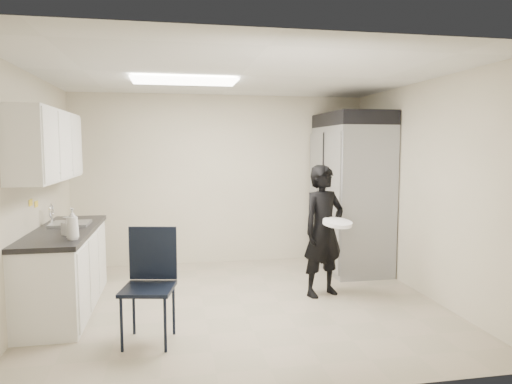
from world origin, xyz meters
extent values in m
plane|color=tan|center=(0.00, 0.00, 0.00)|extent=(4.50, 4.50, 0.00)
plane|color=silver|center=(0.00, 0.00, 2.60)|extent=(4.50, 4.50, 0.00)
plane|color=beige|center=(0.00, 2.00, 1.30)|extent=(4.50, 0.00, 4.50)
plane|color=beige|center=(-2.25, 0.00, 1.30)|extent=(0.00, 4.00, 4.00)
plane|color=beige|center=(2.25, 0.00, 1.30)|extent=(0.00, 4.00, 4.00)
cube|color=white|center=(-0.60, 0.40, 2.57)|extent=(1.20, 0.60, 0.02)
cube|color=silver|center=(-1.95, 0.20, 0.43)|extent=(0.60, 1.90, 0.86)
cube|color=black|center=(-1.95, 0.20, 0.89)|extent=(0.64, 1.95, 0.05)
cube|color=gray|center=(-1.93, 0.45, 0.87)|extent=(0.42, 0.40, 0.14)
cylinder|color=silver|center=(-2.13, 0.45, 1.02)|extent=(0.02, 0.02, 0.24)
cube|color=silver|center=(-2.08, 0.20, 1.83)|extent=(0.35, 1.80, 0.75)
cube|color=black|center=(-2.14, 1.35, 1.62)|extent=(0.22, 0.30, 0.35)
cube|color=yellow|center=(-2.24, 0.10, 1.22)|extent=(0.00, 0.12, 0.07)
cube|color=yellow|center=(-2.24, 0.30, 1.18)|extent=(0.00, 0.12, 0.07)
cube|color=gray|center=(1.83, 1.27, 1.05)|extent=(0.80, 1.35, 2.10)
cube|color=black|center=(1.83, 1.27, 2.20)|extent=(0.80, 1.35, 0.20)
cube|color=black|center=(-1.00, -0.87, 0.51)|extent=(0.53, 0.53, 1.02)
imported|color=black|center=(1.03, 0.16, 0.80)|extent=(0.68, 0.57, 1.59)
cylinder|color=white|center=(1.12, -0.08, 0.93)|extent=(0.44, 0.44, 0.04)
imported|color=white|center=(-1.72, -0.43, 1.06)|extent=(0.16, 0.16, 0.31)
imported|color=#9D9EA8|center=(-1.83, -0.18, 1.01)|extent=(0.12, 0.12, 0.19)
camera|label=1|loc=(-0.76, -5.05, 1.81)|focal=32.00mm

